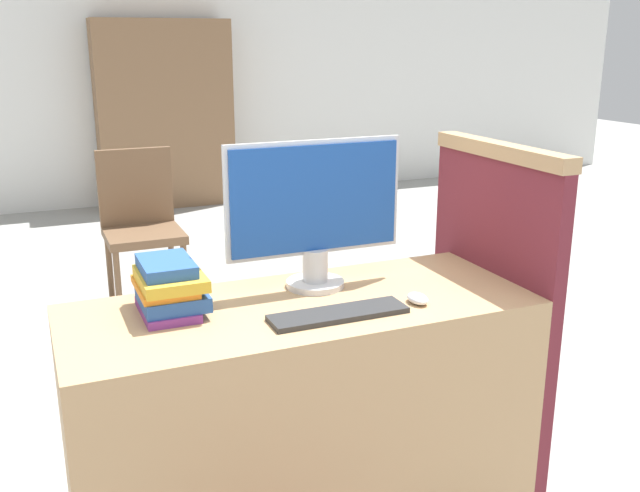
{
  "coord_description": "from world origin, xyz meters",
  "views": [
    {
      "loc": [
        -0.73,
        -1.6,
        1.55
      ],
      "look_at": [
        0.05,
        0.26,
        0.96
      ],
      "focal_mm": 40.0,
      "sensor_mm": 36.0,
      "label": 1
    }
  ],
  "objects_px": {
    "monitor": "(315,210)",
    "book_stack": "(169,287)",
    "keyboard": "(338,314)",
    "mouse": "(418,298)",
    "far_chair": "(141,219)"
  },
  "relations": [
    {
      "from": "keyboard",
      "to": "far_chair",
      "type": "xyz_separation_m",
      "value": [
        -0.18,
        2.47,
        -0.27
      ]
    },
    {
      "from": "book_stack",
      "to": "far_chair",
      "type": "height_order",
      "value": "book_stack"
    },
    {
      "from": "keyboard",
      "to": "book_stack",
      "type": "xyz_separation_m",
      "value": [
        -0.44,
        0.22,
        0.07
      ]
    },
    {
      "from": "keyboard",
      "to": "mouse",
      "type": "distance_m",
      "value": 0.26
    },
    {
      "from": "book_stack",
      "to": "keyboard",
      "type": "bearing_deg",
      "value": -26.79
    },
    {
      "from": "monitor",
      "to": "keyboard",
      "type": "xyz_separation_m",
      "value": [
        -0.04,
        -0.27,
        -0.24
      ]
    },
    {
      "from": "monitor",
      "to": "keyboard",
      "type": "height_order",
      "value": "monitor"
    },
    {
      "from": "monitor",
      "to": "book_stack",
      "type": "distance_m",
      "value": 0.51
    },
    {
      "from": "monitor",
      "to": "mouse",
      "type": "bearing_deg",
      "value": -49.24
    },
    {
      "from": "keyboard",
      "to": "mouse",
      "type": "relative_size",
      "value": 4.8
    },
    {
      "from": "mouse",
      "to": "book_stack",
      "type": "xyz_separation_m",
      "value": [
        -0.7,
        0.22,
        0.06
      ]
    },
    {
      "from": "far_chair",
      "to": "book_stack",
      "type": "bearing_deg",
      "value": -142.28
    },
    {
      "from": "mouse",
      "to": "book_stack",
      "type": "distance_m",
      "value": 0.74
    },
    {
      "from": "monitor",
      "to": "book_stack",
      "type": "xyz_separation_m",
      "value": [
        -0.48,
        -0.05,
        -0.18
      ]
    },
    {
      "from": "mouse",
      "to": "book_stack",
      "type": "relative_size",
      "value": 0.33
    }
  ]
}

